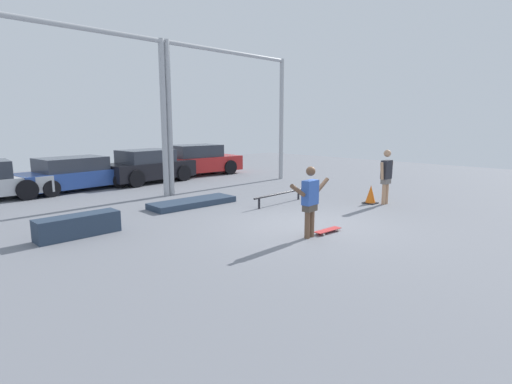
% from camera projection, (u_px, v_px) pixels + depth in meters
% --- Properties ---
extents(ground_plane, '(36.00, 36.00, 0.00)m').
position_uv_depth(ground_plane, '(307.00, 226.00, 10.14)').
color(ground_plane, slate).
extents(skateboarder, '(1.44, 0.22, 1.64)m').
position_uv_depth(skateboarder, '(310.00, 199.00, 9.01)').
color(skateboarder, brown).
rests_on(skateboarder, ground_plane).
extents(skateboard, '(0.82, 0.29, 0.08)m').
position_uv_depth(skateboard, '(328.00, 230.00, 9.54)').
color(skateboard, red).
rests_on(skateboard, ground_plane).
extents(grind_box, '(1.84, 0.54, 0.50)m').
position_uv_depth(grind_box, '(78.00, 226.00, 9.22)').
color(grind_box, '#28384C').
rests_on(grind_box, ground_plane).
extents(manual_pad, '(2.85, 1.05, 0.19)m').
position_uv_depth(manual_pad, '(193.00, 203.00, 12.68)').
color(manual_pad, '#28384C').
rests_on(manual_pad, ground_plane).
extents(grind_rail, '(2.46, 0.17, 0.37)m').
position_uv_depth(grind_rail, '(280.00, 195.00, 12.89)').
color(grind_rail, black).
rests_on(grind_rail, ground_plane).
extents(canopy_support_left, '(6.44, 0.20, 5.41)m').
position_uv_depth(canopy_support_left, '(78.00, 95.00, 11.80)').
color(canopy_support_left, '#A5A8AD').
rests_on(canopy_support_left, ground_plane).
extents(canopy_support_right, '(6.44, 0.20, 5.41)m').
position_uv_depth(canopy_support_right, '(230.00, 102.00, 16.00)').
color(canopy_support_right, '#A5A8AD').
rests_on(canopy_support_right, ground_plane).
extents(parked_car_blue, '(4.41, 2.12, 1.29)m').
position_uv_depth(parked_car_blue, '(75.00, 174.00, 15.53)').
color(parked_car_blue, '#284793').
rests_on(parked_car_blue, ground_plane).
extents(parked_car_black, '(4.01, 2.08, 1.44)m').
position_uv_depth(parked_car_black, '(149.00, 167.00, 17.53)').
color(parked_car_black, black).
rests_on(parked_car_black, ground_plane).
extents(parked_car_red, '(4.38, 2.34, 1.51)m').
position_uv_depth(parked_car_red, '(198.00, 160.00, 20.04)').
color(parked_car_red, red).
rests_on(parked_car_red, ground_plane).
extents(bystander, '(0.74, 0.23, 1.75)m').
position_uv_depth(bystander, '(386.00, 174.00, 12.77)').
color(bystander, tan).
rests_on(bystander, ground_plane).
extents(traffic_cone, '(0.40, 0.40, 0.60)m').
position_uv_depth(traffic_cone, '(371.00, 195.00, 12.98)').
color(traffic_cone, black).
rests_on(traffic_cone, ground_plane).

